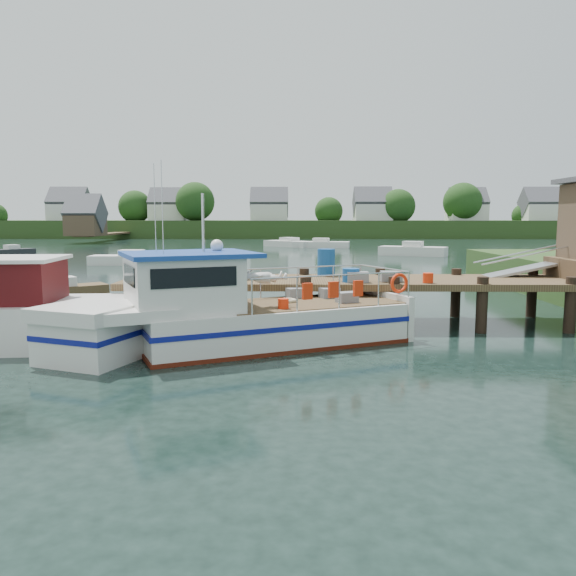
{
  "coord_description": "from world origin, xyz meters",
  "views": [
    {
      "loc": [
        -0.82,
        -17.08,
        3.23
      ],
      "look_at": [
        -1.0,
        -1.5,
        1.3
      ],
      "focal_mm": 35.0,
      "sensor_mm": 36.0,
      "label": 1
    }
  ],
  "objects_px": {
    "moored_b": "(413,250)",
    "moored_e": "(12,252)",
    "moored_rowboat": "(63,292)",
    "dock": "(536,251)",
    "lobster_boat": "(230,315)",
    "moored_d": "(289,243)",
    "moored_far": "(321,244)",
    "moored_a": "(132,259)"
  },
  "relations": [
    {
      "from": "moored_b",
      "to": "moored_e",
      "type": "relative_size",
      "value": 1.6
    },
    {
      "from": "moored_rowboat",
      "to": "moored_b",
      "type": "bearing_deg",
      "value": 47.81
    },
    {
      "from": "dock",
      "to": "moored_e",
      "type": "distance_m",
      "value": 43.87
    },
    {
      "from": "lobster_boat",
      "to": "moored_d",
      "type": "distance_m",
      "value": 50.72
    },
    {
      "from": "moored_d",
      "to": "moored_far",
      "type": "bearing_deg",
      "value": -43.17
    },
    {
      "from": "dock",
      "to": "moored_rowboat",
      "type": "bearing_deg",
      "value": 164.45
    },
    {
      "from": "lobster_boat",
      "to": "moored_rowboat",
      "type": "bearing_deg",
      "value": 109.2
    },
    {
      "from": "moored_a",
      "to": "moored_d",
      "type": "xyz_separation_m",
      "value": [
        10.85,
        25.31,
        0.01
      ]
    },
    {
      "from": "dock",
      "to": "moored_far",
      "type": "bearing_deg",
      "value": 95.46
    },
    {
      "from": "dock",
      "to": "moored_far",
      "type": "xyz_separation_m",
      "value": [
        -4.36,
        45.68,
        -1.85
      ]
    },
    {
      "from": "moored_a",
      "to": "moored_e",
      "type": "relative_size",
      "value": 1.54
    },
    {
      "from": "dock",
      "to": "moored_d",
      "type": "height_order",
      "value": "dock"
    },
    {
      "from": "dock",
      "to": "moored_a",
      "type": "height_order",
      "value": "dock"
    },
    {
      "from": "moored_a",
      "to": "moored_rowboat",
      "type": "bearing_deg",
      "value": -64.82
    },
    {
      "from": "lobster_boat",
      "to": "moored_far",
      "type": "bearing_deg",
      "value": 60.19
    },
    {
      "from": "moored_rowboat",
      "to": "moored_e",
      "type": "distance_m",
      "value": 30.0
    },
    {
      "from": "moored_rowboat",
      "to": "moored_a",
      "type": "xyz_separation_m",
      "value": [
        -2.37,
        17.58,
        0.03
      ]
    },
    {
      "from": "moored_e",
      "to": "moored_b",
      "type": "bearing_deg",
      "value": 26.06
    },
    {
      "from": "lobster_boat",
      "to": "moored_rowboat",
      "type": "relative_size",
      "value": 2.71
    },
    {
      "from": "lobster_boat",
      "to": "dock",
      "type": "bearing_deg",
      "value": -4.5
    },
    {
      "from": "dock",
      "to": "moored_rowboat",
      "type": "relative_size",
      "value": 4.96
    },
    {
      "from": "moored_far",
      "to": "moored_e",
      "type": "relative_size",
      "value": 1.74
    },
    {
      "from": "moored_rowboat",
      "to": "moored_b",
      "type": "height_order",
      "value": "moored_b"
    },
    {
      "from": "lobster_boat",
      "to": "moored_far",
      "type": "xyz_separation_m",
      "value": [
        4.59,
        48.93,
        -0.43
      ]
    },
    {
      "from": "moored_a",
      "to": "dock",
      "type": "bearing_deg",
      "value": -32.19
    },
    {
      "from": "dock",
      "to": "lobster_boat",
      "type": "relative_size",
      "value": 1.83
    },
    {
      "from": "dock",
      "to": "moored_e",
      "type": "bearing_deg",
      "value": 135.89
    },
    {
      "from": "moored_rowboat",
      "to": "dock",
      "type": "bearing_deg",
      "value": -22.43
    },
    {
      "from": "moored_rowboat",
      "to": "moored_b",
      "type": "distance_m",
      "value": 33.6
    },
    {
      "from": "dock",
      "to": "moored_b",
      "type": "xyz_separation_m",
      "value": [
        3.0,
        31.99,
        -1.77
      ]
    },
    {
      "from": "lobster_boat",
      "to": "moored_b",
      "type": "height_order",
      "value": "lobster_boat"
    },
    {
      "from": "dock",
      "to": "moored_b",
      "type": "distance_m",
      "value": 32.18
    },
    {
      "from": "moored_a",
      "to": "moored_d",
      "type": "height_order",
      "value": "moored_d"
    },
    {
      "from": "moored_far",
      "to": "moored_b",
      "type": "relative_size",
      "value": 1.09
    },
    {
      "from": "lobster_boat",
      "to": "moored_rowboat",
      "type": "height_order",
      "value": "lobster_boat"
    },
    {
      "from": "moored_b",
      "to": "dock",
      "type": "bearing_deg",
      "value": -105.45
    },
    {
      "from": "moored_far",
      "to": "moored_e",
      "type": "height_order",
      "value": "moored_far"
    },
    {
      "from": "moored_rowboat",
      "to": "moored_b",
      "type": "relative_size",
      "value": 0.56
    },
    {
      "from": "dock",
      "to": "moored_b",
      "type": "bearing_deg",
      "value": 84.64
    },
    {
      "from": "lobster_boat",
      "to": "moored_e",
      "type": "distance_m",
      "value": 40.59
    },
    {
      "from": "moored_rowboat",
      "to": "moored_a",
      "type": "relative_size",
      "value": 0.58
    },
    {
      "from": "dock",
      "to": "moored_rowboat",
      "type": "distance_m",
      "value": 17.14
    }
  ]
}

